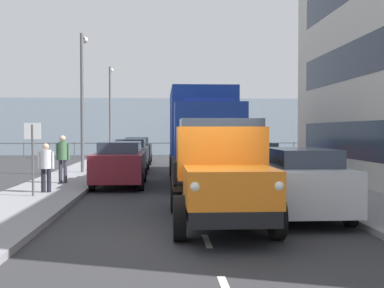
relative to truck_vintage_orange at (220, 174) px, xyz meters
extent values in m
plane|color=#2D2D30|center=(0.43, -8.96, -1.18)|extent=(80.00, 80.00, 0.00)
cube|color=gray|center=(-4.41, -8.96, -1.10)|extent=(2.72, 39.18, 0.15)
cube|color=gray|center=(5.26, -8.96, -1.10)|extent=(2.72, 39.18, 0.15)
cube|color=silver|center=(0.43, 1.36, -1.17)|extent=(0.12, 1.10, 0.01)
cube|color=silver|center=(0.43, -1.42, -1.17)|extent=(0.12, 1.10, 0.01)
cube|color=silver|center=(0.43, -4.27, -1.17)|extent=(0.12, 1.10, 0.01)
cube|color=silver|center=(0.43, -7.12, -1.17)|extent=(0.12, 1.10, 0.01)
cube|color=silver|center=(0.43, -10.05, -1.17)|extent=(0.12, 1.10, 0.01)
cube|color=silver|center=(0.43, -12.98, -1.17)|extent=(0.12, 1.10, 0.01)
cube|color=silver|center=(0.43, -15.52, -1.17)|extent=(0.12, 1.10, 0.01)
cube|color=silver|center=(0.43, -18.22, -1.17)|extent=(0.12, 1.10, 0.01)
cube|color=silver|center=(0.43, -20.91, -1.17)|extent=(0.12, 1.10, 0.01)
cube|color=silver|center=(0.43, -23.25, -1.17)|extent=(0.12, 1.10, 0.01)
cube|color=silver|center=(0.43, -25.65, -1.17)|extent=(0.12, 1.10, 0.01)
cube|color=#8C9EAD|center=(0.43, -31.56, 1.32)|extent=(80.00, 0.80, 5.00)
cylinder|color=#4C5156|center=(-13.57, -27.96, -0.58)|extent=(0.08, 0.08, 1.20)
cylinder|color=#4C5156|center=(-11.57, -27.96, -0.58)|extent=(0.08, 0.08, 1.20)
cylinder|color=#4C5156|center=(-9.57, -27.96, -0.58)|extent=(0.08, 0.08, 1.20)
cylinder|color=#4C5156|center=(-7.57, -27.96, -0.58)|extent=(0.08, 0.08, 1.20)
cylinder|color=#4C5156|center=(-5.57, -27.96, -0.58)|extent=(0.08, 0.08, 1.20)
cylinder|color=#4C5156|center=(-3.57, -27.96, -0.58)|extent=(0.08, 0.08, 1.20)
cylinder|color=#4C5156|center=(-1.57, -27.96, -0.58)|extent=(0.08, 0.08, 1.20)
cylinder|color=#4C5156|center=(0.43, -27.96, -0.58)|extent=(0.08, 0.08, 1.20)
cylinder|color=#4C5156|center=(2.43, -27.96, -0.58)|extent=(0.08, 0.08, 1.20)
cylinder|color=#4C5156|center=(4.43, -27.96, -0.58)|extent=(0.08, 0.08, 1.20)
cylinder|color=#4C5156|center=(6.43, -27.96, -0.58)|extent=(0.08, 0.08, 1.20)
cylinder|color=#4C5156|center=(8.43, -27.96, -0.58)|extent=(0.08, 0.08, 1.20)
cylinder|color=#4C5156|center=(10.43, -27.96, -0.58)|extent=(0.08, 0.08, 1.20)
cylinder|color=#4C5156|center=(12.43, -27.96, -0.58)|extent=(0.08, 0.08, 1.20)
cube|color=#4C5156|center=(0.43, -27.96, -0.06)|extent=(28.00, 0.08, 0.08)
cube|color=black|center=(0.00, -0.38, -0.58)|extent=(1.64, 5.60, 0.30)
cube|color=orange|center=(0.00, 1.47, -0.08)|extent=(1.72, 1.90, 0.70)
cube|color=silver|center=(0.00, 2.36, -0.11)|extent=(1.16, 0.08, 0.56)
sphere|color=white|center=(-0.73, 2.36, 0.02)|extent=(0.20, 0.20, 0.20)
sphere|color=white|center=(0.74, 2.36, 0.02)|extent=(0.20, 0.20, 0.20)
cube|color=orange|center=(0.00, -0.04, 0.50)|extent=(1.93, 1.34, 1.15)
cube|color=#2D3847|center=(0.00, -0.04, 0.97)|extent=(1.78, 1.23, 0.56)
cube|color=#2D2319|center=(0.00, -1.72, -0.35)|extent=(2.10, 2.80, 0.16)
cube|color=black|center=(-1.01, -1.72, -0.03)|extent=(0.08, 2.80, 0.56)
cube|color=black|center=(1.01, -1.72, -0.03)|extent=(0.08, 2.80, 0.56)
cylinder|color=black|center=(-0.97, 1.30, -0.73)|extent=(0.24, 0.90, 0.90)
cylinder|color=black|center=(0.97, 1.30, -0.73)|extent=(0.24, 0.90, 0.90)
cylinder|color=black|center=(-0.97, -1.92, -0.73)|extent=(0.24, 0.90, 0.90)
cylinder|color=black|center=(0.97, -1.92, -0.73)|extent=(0.24, 0.90, 0.90)
cube|color=#193899|center=(-0.31, -5.84, 0.64)|extent=(2.40, 2.21, 2.60)
cube|color=#2D3847|center=(-0.31, -5.84, 1.21)|extent=(2.20, 2.04, 0.80)
cube|color=#1933B2|center=(-0.31, -5.84, 2.04)|extent=(1.75, 0.20, 0.16)
cube|color=#193899|center=(-0.31, -9.84, 1.19)|extent=(2.50, 5.95, 3.00)
cube|color=black|center=(-0.31, -8.90, -0.48)|extent=(2.00, 8.07, 0.36)
cylinder|color=black|center=(-1.46, -5.93, -0.66)|extent=(0.28, 1.04, 1.04)
cylinder|color=black|center=(0.84, -5.93, -0.66)|extent=(0.28, 1.04, 1.04)
cylinder|color=black|center=(-1.46, -9.54, -0.66)|extent=(0.28, 1.04, 1.04)
cylinder|color=black|center=(0.84, -9.54, -0.66)|extent=(0.28, 1.04, 1.04)
cylinder|color=black|center=(-1.46, -11.66, -0.66)|extent=(0.28, 1.04, 1.04)
cylinder|color=black|center=(0.84, -11.66, -0.66)|extent=(0.28, 1.04, 1.04)
cube|color=#B7BABF|center=(-2.10, -1.12, -0.38)|extent=(1.72, 4.23, 1.00)
cube|color=#2D3847|center=(-2.10, -0.92, 0.33)|extent=(1.41, 2.33, 0.42)
cylinder|color=black|center=(-1.28, -2.44, -0.88)|extent=(0.18, 0.60, 0.60)
cylinder|color=black|center=(-2.91, -2.44, -0.88)|extent=(0.18, 0.60, 0.60)
cylinder|color=black|center=(-1.28, 0.19, -0.88)|extent=(0.18, 0.60, 0.60)
cylinder|color=black|center=(-2.91, 0.19, -0.88)|extent=(0.18, 0.60, 0.60)
cube|color=#1E6670|center=(-2.10, -7.23, -0.38)|extent=(1.66, 4.41, 1.00)
cube|color=#2D3847|center=(-2.10, -7.03, 0.33)|extent=(1.36, 2.43, 0.42)
cylinder|color=black|center=(-1.31, -8.60, -0.88)|extent=(0.18, 0.60, 0.60)
cylinder|color=black|center=(-2.88, -8.60, -0.88)|extent=(0.18, 0.60, 0.60)
cylinder|color=black|center=(-1.31, -5.86, -0.88)|extent=(0.18, 0.60, 0.60)
cylinder|color=black|center=(-2.88, -5.86, -0.88)|extent=(0.18, 0.60, 0.60)
cube|color=#B21E1E|center=(-2.10, -13.15, -0.38)|extent=(1.78, 4.30, 1.00)
cube|color=#2D3847|center=(-2.10, -12.95, 0.33)|extent=(1.46, 2.37, 0.42)
cylinder|color=black|center=(-1.25, -14.48, -0.88)|extent=(0.18, 0.60, 0.60)
cylinder|color=black|center=(-2.94, -14.48, -0.88)|extent=(0.18, 0.60, 0.60)
cylinder|color=black|center=(-1.25, -11.82, -0.88)|extent=(0.18, 0.60, 0.60)
cylinder|color=black|center=(-2.94, -11.82, -0.88)|extent=(0.18, 0.60, 0.60)
cube|color=navy|center=(-2.10, -18.53, -0.38)|extent=(1.71, 4.16, 1.00)
cube|color=#2D3847|center=(-2.10, -18.33, 0.33)|extent=(1.40, 2.29, 0.42)
cylinder|color=black|center=(-1.28, -19.82, -0.88)|extent=(0.18, 0.60, 0.60)
cylinder|color=black|center=(-2.91, -19.82, -0.88)|extent=(0.18, 0.60, 0.60)
cylinder|color=black|center=(-1.28, -17.24, -0.88)|extent=(0.18, 0.60, 0.60)
cylinder|color=black|center=(-2.91, -17.24, -0.88)|extent=(0.18, 0.60, 0.60)
cube|color=maroon|center=(2.95, -7.86, -0.38)|extent=(1.85, 4.44, 1.00)
cube|color=#2D3847|center=(2.95, -8.06, 0.33)|extent=(1.51, 2.44, 0.42)
cylinder|color=black|center=(2.07, -6.49, -0.88)|extent=(0.18, 0.60, 0.60)
cylinder|color=black|center=(3.83, -6.49, -0.88)|extent=(0.18, 0.60, 0.60)
cylinder|color=black|center=(2.07, -9.24, -0.88)|extent=(0.18, 0.60, 0.60)
cylinder|color=black|center=(3.83, -9.24, -0.88)|extent=(0.18, 0.60, 0.60)
cube|color=slate|center=(2.95, -14.09, -0.38)|extent=(1.72, 4.48, 1.00)
cube|color=#2D3847|center=(2.95, -14.29, 0.33)|extent=(1.41, 2.46, 0.42)
cylinder|color=black|center=(2.13, -12.70, -0.88)|extent=(0.18, 0.60, 0.60)
cylinder|color=black|center=(3.77, -12.70, -0.88)|extent=(0.18, 0.60, 0.60)
cylinder|color=black|center=(2.13, -15.48, -0.88)|extent=(0.18, 0.60, 0.60)
cylinder|color=black|center=(3.77, -15.48, -0.88)|extent=(0.18, 0.60, 0.60)
cube|color=black|center=(2.95, -20.25, -0.38)|extent=(1.74, 4.45, 1.00)
cube|color=#2D3847|center=(2.95, -20.45, 0.33)|extent=(1.43, 2.45, 0.42)
cylinder|color=black|center=(2.12, -18.87, -0.88)|extent=(0.18, 0.60, 0.60)
cylinder|color=black|center=(3.78, -18.87, -0.88)|extent=(0.18, 0.60, 0.60)
cylinder|color=black|center=(2.12, -21.63, -0.88)|extent=(0.18, 0.60, 0.60)
cylinder|color=black|center=(3.78, -21.63, -0.88)|extent=(0.18, 0.60, 0.60)
cylinder|color=black|center=(5.00, -5.08, -0.64)|extent=(0.14, 0.14, 0.77)
cylinder|color=black|center=(5.18, -5.08, -0.64)|extent=(0.14, 0.14, 0.77)
cylinder|color=silver|center=(5.09, -5.08, 0.05)|extent=(0.34, 0.34, 0.61)
cylinder|color=silver|center=(4.87, -5.08, 0.02)|extent=(0.09, 0.09, 0.56)
cylinder|color=silver|center=(5.31, -5.08, 0.02)|extent=(0.09, 0.09, 0.56)
sphere|color=tan|center=(5.09, -5.08, 0.46)|extent=(0.21, 0.21, 0.21)
cylinder|color=#383342|center=(5.04, -7.83, -0.59)|extent=(0.14, 0.14, 0.88)
cylinder|color=#383342|center=(5.22, -7.83, -0.59)|extent=(0.14, 0.14, 0.88)
cylinder|color=#47724C|center=(5.13, -7.83, 0.21)|extent=(0.34, 0.34, 0.70)
cylinder|color=#47724C|center=(4.91, -7.83, 0.17)|extent=(0.09, 0.09, 0.64)
cylinder|color=#47724C|center=(5.35, -7.83, 0.17)|extent=(0.09, 0.09, 0.64)
sphere|color=tan|center=(5.13, -7.83, 0.67)|extent=(0.24, 0.24, 0.24)
cylinder|color=#59595B|center=(5.16, -12.45, 2.30)|extent=(0.16, 0.16, 6.66)
cylinder|color=#59595B|center=(5.16, -12.90, 5.53)|extent=(0.10, 0.90, 0.10)
sphere|color=silver|center=(5.16, -13.35, 5.48)|extent=(0.32, 0.32, 0.32)
cylinder|color=#59595B|center=(5.16, -24.47, 2.32)|extent=(0.16, 0.16, 6.69)
cylinder|color=#59595B|center=(5.16, -24.92, 5.56)|extent=(0.10, 0.90, 0.10)
sphere|color=silver|center=(5.16, -25.37, 5.51)|extent=(0.32, 0.32, 0.32)
cylinder|color=#4C4C4C|center=(5.28, -4.23, 0.07)|extent=(0.07, 0.07, 2.20)
cube|color=silver|center=(5.28, -4.23, 0.97)|extent=(0.50, 0.04, 0.50)
camera|label=1|loc=(1.28, 10.47, 0.99)|focal=44.05mm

